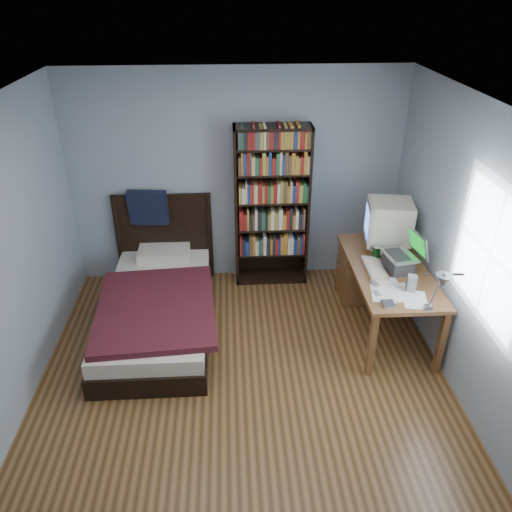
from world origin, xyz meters
The scene contains 14 objects.
room centered at (0.03, 0.00, 1.25)m, with size 4.20×4.24×2.50m.
desk centered at (1.50, 1.32, 0.41)m, with size 0.75×1.55×0.73m.
crt_monitor centered at (1.58, 1.34, 1.03)m, with size 0.53×0.49×0.53m.
laptop centered at (1.59, 0.84, 0.85)m, with size 0.39×0.38×0.42m.
desk_lamp centered at (1.51, -0.23, 1.25)m, with size 0.25×0.55×0.65m.
keyboard centered at (1.35, 0.86, 0.75)m, with size 0.18×0.45×0.03m, color #B8B09A.
speaker centered at (1.58, 0.47, 0.81)m, with size 0.08×0.08×0.16m, color gray.
soda_can centered at (1.41, 1.08, 0.80)m, with size 0.07×0.07×0.13m, color #073513.
mouse centered at (1.49, 1.15, 0.75)m, with size 0.06×0.11×0.04m, color silver.
phone_silver centered at (1.27, 0.59, 0.74)m, with size 0.06×0.11×0.02m, color #B4B4B9.
phone_grey centered at (1.25, 0.43, 0.74)m, with size 0.04×0.09×0.02m, color gray.
external_drive centered at (1.30, 0.25, 0.74)m, with size 0.11×0.11×0.02m, color gray.
bookshelf centered at (0.40, 1.94, 0.96)m, with size 0.86×0.30×1.91m.
bed centered at (-0.88, 1.12, 0.25)m, with size 1.24×2.17×1.16m.
Camera 1 is at (-0.09, -3.34, 3.30)m, focal length 35.00 mm.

